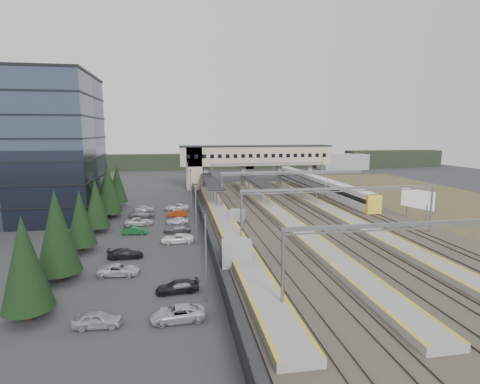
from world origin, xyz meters
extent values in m
plane|color=#2B2B2D|center=(0.00, 0.00, 0.00)|extent=(220.00, 220.00, 0.00)
cube|color=#333F55|center=(-36.00, 12.00, 12.00)|extent=(24.00, 18.00, 24.00)
cube|color=black|center=(-36.00, 12.00, 3.43)|extent=(24.30, 18.30, 0.25)
cube|color=black|center=(-36.00, 12.00, 6.86)|extent=(24.30, 18.30, 0.25)
cube|color=black|center=(-36.00, 12.00, 10.29)|extent=(24.30, 18.30, 0.25)
cube|color=black|center=(-36.00, 12.00, 13.71)|extent=(24.30, 18.30, 0.25)
cube|color=black|center=(-36.00, 12.00, 17.14)|extent=(24.30, 18.30, 0.25)
cube|color=black|center=(-36.00, 12.00, 20.57)|extent=(24.30, 18.30, 0.25)
cube|color=black|center=(-36.00, 12.00, 24.10)|extent=(24.30, 18.30, 0.40)
cylinder|color=black|center=(-22.00, -26.00, 0.60)|extent=(0.44, 0.44, 1.20)
cone|color=black|center=(-22.00, -26.00, 4.75)|extent=(3.90, 3.90, 7.50)
cylinder|color=black|center=(-22.00, -18.00, 0.60)|extent=(0.44, 0.44, 1.20)
cone|color=black|center=(-22.00, -18.00, 5.10)|extent=(4.26, 4.26, 8.20)
cylinder|color=black|center=(-22.00, -9.00, 0.60)|extent=(0.44, 0.44, 1.20)
cone|color=black|center=(-22.00, -9.00, 4.40)|extent=(3.54, 3.54, 6.80)
cylinder|color=black|center=(-22.00, 0.00, 0.60)|extent=(0.44, 0.44, 1.20)
cone|color=black|center=(-22.00, 0.00, 4.50)|extent=(3.64, 3.64, 7.00)
cylinder|color=black|center=(-22.00, 10.00, 0.60)|extent=(0.44, 0.44, 1.20)
cone|color=black|center=(-22.00, 10.00, 5.25)|extent=(4.42, 4.42, 8.50)
cylinder|color=black|center=(-22.00, 20.00, 0.60)|extent=(0.44, 0.44, 1.20)
cone|color=black|center=(-22.00, 20.00, 4.60)|extent=(3.74, 3.74, 7.20)
imported|color=#96979B|center=(-16.50, -28.00, 0.62)|extent=(3.69, 1.63, 1.24)
imported|color=#B8B6BB|center=(-16.50, -17.40, 0.59)|extent=(4.36, 2.29, 1.17)
imported|color=black|center=(-16.50, -12.10, 0.59)|extent=(4.15, 1.86, 1.18)
imported|color=#124C25|center=(-16.50, -1.50, 0.59)|extent=(3.63, 1.46, 1.17)
imported|color=beige|center=(-16.50, 3.80, 0.62)|extent=(4.62, 2.47, 1.24)
imported|color=slate|center=(-16.50, 9.10, 0.64)|extent=(4.52, 2.09, 1.28)
imported|color=#B7B8BD|center=(-16.50, 14.40, 0.61)|extent=(3.65, 1.68, 1.21)
imported|color=#ADADB1|center=(-10.50, -28.00, 0.60)|extent=(4.42, 2.20, 1.20)
imported|color=black|center=(-10.50, -22.70, 0.57)|extent=(4.07, 1.93, 1.15)
imported|color=white|center=(-10.50, -6.80, 0.60)|extent=(4.42, 2.18, 1.21)
imported|color=#505357|center=(-10.50, -1.50, 0.57)|extent=(4.02, 1.79, 1.14)
imported|color=silver|center=(-10.50, 3.80, 0.60)|extent=(3.59, 1.58, 1.20)
imported|color=#982D0E|center=(-10.50, 9.10, 0.60)|extent=(3.71, 1.52, 1.19)
imported|color=silver|center=(-10.50, 14.40, 0.63)|extent=(4.71, 2.44, 1.27)
cylinder|color=slate|center=(-8.00, -25.00, 4.00)|extent=(0.16, 0.16, 8.00)
cube|color=black|center=(-8.00, -25.00, 8.00)|extent=(0.50, 0.25, 0.15)
cylinder|color=slate|center=(-8.00, -8.00, 4.00)|extent=(0.16, 0.16, 8.00)
cube|color=black|center=(-8.00, -8.00, 8.00)|extent=(0.50, 0.25, 0.15)
cylinder|color=slate|center=(-8.00, 10.00, 4.00)|extent=(0.16, 0.16, 8.00)
cube|color=black|center=(-8.00, 10.00, 8.00)|extent=(0.50, 0.25, 0.15)
cylinder|color=slate|center=(-8.00, 28.00, 4.00)|extent=(0.16, 0.16, 8.00)
cube|color=black|center=(-8.00, 28.00, 8.00)|extent=(0.50, 0.25, 0.15)
cube|color=#26282B|center=(-6.50, 5.00, 1.00)|extent=(0.08, 90.00, 2.00)
cube|color=gray|center=(-3.97, -16.58, 1.37)|extent=(3.50, 2.71, 2.74)
cube|color=gray|center=(-0.67, 3.62, 1.03)|extent=(2.78, 2.57, 2.06)
cube|color=#37332C|center=(12.00, 5.00, 0.10)|extent=(34.00, 90.00, 0.20)
cube|color=#59544C|center=(-0.72, 5.00, 0.28)|extent=(0.08, 90.00, 0.14)
cube|color=#59544C|center=(0.72, 5.00, 0.28)|extent=(0.08, 90.00, 0.14)
cube|color=#59544C|center=(3.28, 5.00, 0.28)|extent=(0.08, 90.00, 0.14)
cube|color=#59544C|center=(4.72, 5.00, 0.28)|extent=(0.08, 90.00, 0.14)
cube|color=#59544C|center=(9.28, 5.00, 0.28)|extent=(0.08, 90.00, 0.14)
cube|color=#59544C|center=(10.72, 5.00, 0.28)|extent=(0.08, 90.00, 0.14)
cube|color=#59544C|center=(13.28, 5.00, 0.28)|extent=(0.08, 90.00, 0.14)
cube|color=#59544C|center=(14.72, 5.00, 0.28)|extent=(0.08, 90.00, 0.14)
cube|color=#59544C|center=(19.28, 5.00, 0.28)|extent=(0.08, 90.00, 0.14)
cube|color=#59544C|center=(20.72, 5.00, 0.28)|extent=(0.08, 90.00, 0.14)
cube|color=#59544C|center=(23.28, 5.00, 0.28)|extent=(0.08, 90.00, 0.14)
cube|color=#59544C|center=(24.72, 5.00, 0.28)|extent=(0.08, 90.00, 0.14)
cube|color=gray|center=(-3.00, 5.00, 0.45)|extent=(3.20, 82.00, 0.90)
cube|color=gold|center=(-4.45, 5.00, 0.91)|extent=(0.25, 82.00, 0.02)
cube|color=gold|center=(-1.55, 5.00, 0.91)|extent=(0.25, 82.00, 0.02)
cube|color=gray|center=(7.00, 5.00, 0.45)|extent=(3.20, 82.00, 0.90)
cube|color=gold|center=(5.55, 5.00, 0.91)|extent=(0.25, 82.00, 0.02)
cube|color=gold|center=(8.45, 5.00, 0.91)|extent=(0.25, 82.00, 0.02)
cube|color=gray|center=(17.00, 5.00, 0.45)|extent=(3.20, 82.00, 0.90)
cube|color=gold|center=(15.55, 5.00, 0.91)|extent=(0.25, 82.00, 0.02)
cube|color=gold|center=(18.45, 5.00, 0.91)|extent=(0.25, 82.00, 0.02)
cube|color=black|center=(-3.00, 27.00, 4.00)|extent=(3.00, 30.00, 0.25)
cube|color=slate|center=(-3.00, 27.00, 3.85)|extent=(3.10, 30.00, 0.12)
cylinder|color=slate|center=(-3.00, 14.00, 2.40)|extent=(0.20, 0.20, 3.10)
cylinder|color=slate|center=(-3.00, 20.50, 2.40)|extent=(0.20, 0.20, 3.10)
cylinder|color=slate|center=(-3.00, 27.00, 2.40)|extent=(0.20, 0.20, 3.10)
cylinder|color=slate|center=(-3.00, 33.50, 2.40)|extent=(0.20, 0.20, 3.10)
cylinder|color=slate|center=(-3.00, 40.00, 2.40)|extent=(0.20, 0.20, 3.10)
cube|color=black|center=(7.00, 27.00, 4.00)|extent=(3.00, 30.00, 0.25)
cube|color=slate|center=(7.00, 27.00, 3.85)|extent=(3.10, 30.00, 0.12)
cylinder|color=slate|center=(7.00, 14.00, 2.40)|extent=(0.20, 0.20, 3.10)
cylinder|color=slate|center=(7.00, 20.50, 2.40)|extent=(0.20, 0.20, 3.10)
cylinder|color=slate|center=(7.00, 27.00, 2.40)|extent=(0.20, 0.20, 3.10)
cylinder|color=slate|center=(7.00, 33.50, 2.40)|extent=(0.20, 0.20, 3.10)
cylinder|color=slate|center=(7.00, 40.00, 2.40)|extent=(0.20, 0.20, 3.10)
cube|color=black|center=(17.00, 27.00, 4.00)|extent=(3.00, 30.00, 0.25)
cube|color=slate|center=(17.00, 27.00, 3.85)|extent=(3.10, 30.00, 0.12)
cylinder|color=slate|center=(17.00, 14.00, 2.40)|extent=(0.20, 0.20, 3.10)
cylinder|color=slate|center=(17.00, 20.50, 2.40)|extent=(0.20, 0.20, 3.10)
cylinder|color=slate|center=(17.00, 27.00, 2.40)|extent=(0.20, 0.20, 3.10)
cylinder|color=slate|center=(17.00, 33.50, 2.40)|extent=(0.20, 0.20, 3.10)
cylinder|color=slate|center=(17.00, 40.00, 2.40)|extent=(0.20, 0.20, 3.10)
cube|color=#B9A88F|center=(10.50, 42.00, 8.50)|extent=(40.00, 6.00, 5.00)
cube|color=black|center=(10.50, 42.00, 11.05)|extent=(40.40, 6.40, 0.30)
cube|color=#B9A88F|center=(-6.00, 42.00, 5.50)|extent=(4.00, 6.00, 11.00)
cube|color=black|center=(-7.50, 38.98, 8.60)|extent=(1.00, 0.06, 1.00)
cube|color=black|center=(-5.50, 38.98, 8.60)|extent=(1.00, 0.06, 1.00)
cube|color=black|center=(-3.50, 38.98, 8.60)|extent=(1.00, 0.06, 1.00)
cube|color=black|center=(-1.50, 38.98, 8.60)|extent=(1.00, 0.06, 1.00)
cube|color=black|center=(0.50, 38.98, 8.60)|extent=(1.00, 0.06, 1.00)
cube|color=black|center=(2.50, 38.98, 8.60)|extent=(1.00, 0.06, 1.00)
cube|color=black|center=(4.50, 38.98, 8.60)|extent=(1.00, 0.06, 1.00)
cube|color=black|center=(6.50, 38.98, 8.60)|extent=(1.00, 0.06, 1.00)
cube|color=black|center=(8.50, 38.98, 8.60)|extent=(1.00, 0.06, 1.00)
cube|color=black|center=(10.50, 38.98, 8.60)|extent=(1.00, 0.06, 1.00)
cube|color=black|center=(12.50, 38.98, 8.60)|extent=(1.00, 0.06, 1.00)
cube|color=black|center=(14.50, 38.98, 8.60)|extent=(1.00, 0.06, 1.00)
cube|color=black|center=(16.50, 38.98, 8.60)|extent=(1.00, 0.06, 1.00)
cube|color=black|center=(18.50, 38.98, 8.60)|extent=(1.00, 0.06, 1.00)
cube|color=black|center=(20.50, 38.98, 8.60)|extent=(1.00, 0.06, 1.00)
cube|color=black|center=(22.50, 38.98, 8.60)|extent=(1.00, 0.06, 1.00)
cube|color=black|center=(24.50, 38.98, 8.60)|extent=(1.00, 0.06, 1.00)
cube|color=black|center=(26.50, 38.98, 8.60)|extent=(1.00, 0.06, 1.00)
cube|color=black|center=(28.50, 38.98, 8.60)|extent=(1.00, 0.06, 1.00)
cube|color=gray|center=(-4.50, 42.00, 3.00)|extent=(1.20, 1.60, 6.00)
cube|color=gray|center=(-3.00, 42.00, 3.00)|extent=(1.20, 1.60, 6.00)
cube|color=gray|center=(7.00, 42.00, 3.00)|extent=(1.20, 1.60, 6.00)
cube|color=gray|center=(17.00, 42.00, 3.00)|extent=(1.20, 1.60, 6.00)
cube|color=gray|center=(25.50, 42.00, 3.00)|extent=(1.20, 1.60, 6.00)
cylinder|color=slate|center=(-2.00, -28.00, 3.50)|extent=(0.28, 0.28, 7.00)
cube|color=slate|center=(12.00, -28.00, 7.00)|extent=(28.40, 0.25, 0.35)
cube|color=slate|center=(12.00, -28.00, 6.60)|extent=(28.40, 0.12, 0.12)
cylinder|color=slate|center=(-2.00, -8.00, 3.50)|extent=(0.28, 0.28, 7.00)
cylinder|color=slate|center=(26.00, -8.00, 3.50)|extent=(0.28, 0.28, 7.00)
cube|color=slate|center=(12.00, -8.00, 7.00)|extent=(28.40, 0.25, 0.35)
cube|color=slate|center=(12.00, -8.00, 6.60)|extent=(28.40, 0.12, 0.12)
cylinder|color=slate|center=(-2.00, 14.00, 3.50)|extent=(0.28, 0.28, 7.00)
cylinder|color=slate|center=(26.00, 14.00, 3.50)|extent=(0.28, 0.28, 7.00)
cube|color=slate|center=(12.00, 14.00, 7.00)|extent=(28.40, 0.25, 0.35)
cube|color=slate|center=(12.00, 14.00, 6.60)|extent=(28.40, 0.12, 0.12)
cylinder|color=slate|center=(-2.00, 34.00, 3.50)|extent=(0.28, 0.28, 7.00)
cylinder|color=slate|center=(26.00, 34.00, 3.50)|extent=(0.28, 0.28, 7.00)
cube|color=slate|center=(12.00, 34.00, 7.00)|extent=(28.40, 0.25, 0.35)
cube|color=slate|center=(12.00, 34.00, 6.60)|extent=(28.40, 0.12, 0.12)
cube|color=silver|center=(24.00, 13.54, 1.99)|extent=(2.65, 18.35, 3.41)
cube|color=black|center=(24.00, 13.54, 2.37)|extent=(2.71, 17.75, 0.85)
cube|color=slate|center=(24.00, 13.54, 0.52)|extent=(2.27, 16.95, 0.47)
cube|color=silver|center=(24.00, 32.49, 1.99)|extent=(2.65, 18.35, 3.41)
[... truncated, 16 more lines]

